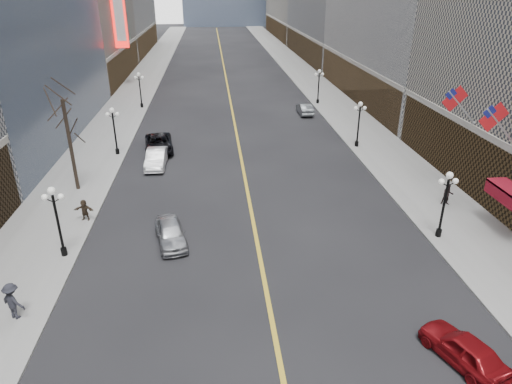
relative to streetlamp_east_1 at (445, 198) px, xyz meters
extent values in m
cube|color=gray|center=(2.20, 40.00, -2.83)|extent=(6.00, 230.00, 0.15)
cube|color=gray|center=(-25.80, 40.00, -2.83)|extent=(6.00, 230.00, 0.15)
cube|color=gold|center=(-11.80, 50.00, -2.89)|extent=(0.25, 200.00, 0.02)
cube|color=#4D4033|center=(6.60, 38.00, -0.30)|extent=(2.80, 35.00, 5.00)
cube|color=#4D4033|center=(6.60, 76.00, -0.30)|extent=(2.80, 39.00, 5.00)
cube|color=#4D4033|center=(6.60, 119.00, -0.30)|extent=(2.80, 45.00, 5.00)
cube|color=#4D4033|center=(-30.20, 57.00, -0.30)|extent=(2.80, 29.00, 5.00)
cube|color=#4D4033|center=(-30.20, 91.00, -0.30)|extent=(2.80, 37.00, 5.00)
cylinder|color=black|center=(0.00, 0.00, -2.50)|extent=(0.36, 0.36, 0.50)
cylinder|color=black|center=(0.00, 0.00, -0.75)|extent=(0.16, 0.16, 4.00)
sphere|color=white|center=(0.00, 0.00, 1.55)|extent=(0.44, 0.44, 0.44)
sphere|color=white|center=(-0.45, 0.00, 1.15)|extent=(0.36, 0.36, 0.36)
sphere|color=white|center=(0.45, 0.00, 1.15)|extent=(0.36, 0.36, 0.36)
cylinder|color=black|center=(0.00, 18.00, -2.50)|extent=(0.36, 0.36, 0.50)
cylinder|color=black|center=(0.00, 18.00, -0.75)|extent=(0.16, 0.16, 4.00)
sphere|color=white|center=(0.00, 18.00, 1.55)|extent=(0.44, 0.44, 0.44)
sphere|color=white|center=(-0.45, 18.00, 1.15)|extent=(0.36, 0.36, 0.36)
sphere|color=white|center=(0.45, 18.00, 1.15)|extent=(0.36, 0.36, 0.36)
cylinder|color=black|center=(0.00, 36.00, -2.50)|extent=(0.36, 0.36, 0.50)
cylinder|color=black|center=(0.00, 36.00, -0.75)|extent=(0.16, 0.16, 4.00)
sphere|color=white|center=(0.00, 36.00, 1.55)|extent=(0.44, 0.44, 0.44)
sphere|color=white|center=(-0.45, 36.00, 1.15)|extent=(0.36, 0.36, 0.36)
sphere|color=white|center=(0.45, 36.00, 1.15)|extent=(0.36, 0.36, 0.36)
cylinder|color=black|center=(-23.60, 0.00, -2.50)|extent=(0.36, 0.36, 0.50)
cylinder|color=black|center=(-23.60, 0.00, -0.75)|extent=(0.16, 0.16, 4.00)
sphere|color=white|center=(-23.60, 0.00, 1.55)|extent=(0.44, 0.44, 0.44)
sphere|color=white|center=(-24.05, 0.00, 1.15)|extent=(0.36, 0.36, 0.36)
sphere|color=white|center=(-23.15, 0.00, 1.15)|extent=(0.36, 0.36, 0.36)
cylinder|color=black|center=(-23.60, 18.00, -2.50)|extent=(0.36, 0.36, 0.50)
cylinder|color=black|center=(-23.60, 18.00, -0.75)|extent=(0.16, 0.16, 4.00)
sphere|color=white|center=(-23.60, 18.00, 1.55)|extent=(0.44, 0.44, 0.44)
sphere|color=white|center=(-24.05, 18.00, 1.15)|extent=(0.36, 0.36, 0.36)
sphere|color=white|center=(-23.15, 18.00, 1.15)|extent=(0.36, 0.36, 0.36)
cylinder|color=black|center=(-23.60, 36.00, -2.50)|extent=(0.36, 0.36, 0.50)
cylinder|color=black|center=(-23.60, 36.00, -0.75)|extent=(0.16, 0.16, 4.00)
sphere|color=white|center=(-23.60, 36.00, 1.55)|extent=(0.44, 0.44, 0.44)
sphere|color=white|center=(-24.05, 36.00, 1.15)|extent=(0.36, 0.36, 0.36)
sphere|color=white|center=(-23.15, 36.00, 1.15)|extent=(0.36, 0.36, 0.36)
cylinder|color=#B2B2B7|center=(4.00, 2.00, 3.90)|extent=(2.49, 0.12, 2.49)
cube|color=red|center=(3.35, 2.00, 4.55)|extent=(1.94, 0.04, 1.94)
cube|color=navy|center=(3.00, 2.00, 4.90)|extent=(0.88, 0.06, 0.88)
cylinder|color=#B2B2B7|center=(4.00, 7.00, 3.90)|extent=(2.49, 0.12, 2.49)
cube|color=red|center=(3.35, 7.00, 4.55)|extent=(1.94, 0.04, 1.94)
cube|color=navy|center=(3.00, 7.00, 4.90)|extent=(0.88, 0.06, 0.88)
cube|color=maroon|center=(3.85, 0.00, -0.10)|extent=(0.10, 4.00, 0.90)
cube|color=red|center=(-27.70, 50.00, 9.10)|extent=(2.00, 0.50, 12.00)
cube|color=white|center=(-27.65, 50.00, 9.10)|extent=(1.40, 0.55, 10.00)
cylinder|color=#2D231C|center=(-25.30, 10.00, 0.85)|extent=(0.28, 0.28, 7.20)
imported|color=#9C9EA3|center=(-17.27, 1.08, -2.16)|extent=(2.61, 4.60, 1.48)
imported|color=silver|center=(-19.54, 14.69, -2.13)|extent=(1.71, 4.73, 1.55)
imported|color=black|center=(-19.71, 18.79, -2.12)|extent=(3.32, 5.94, 1.57)
imported|color=maroon|center=(-3.83, -10.32, -2.20)|extent=(3.05, 4.45, 1.41)
imported|color=#54595D|center=(-2.80, 31.00, -2.20)|extent=(1.53, 4.25, 1.39)
imported|color=black|center=(2.72, 4.43, -1.93)|extent=(0.87, 0.60, 1.64)
imported|color=#21222A|center=(-24.34, -5.60, -1.77)|extent=(1.36, 1.05, 1.96)
imported|color=#31261B|center=(-23.40, 4.53, -1.99)|extent=(1.46, 0.66, 1.52)
camera|label=1|loc=(-14.29, -24.50, 12.32)|focal=32.00mm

